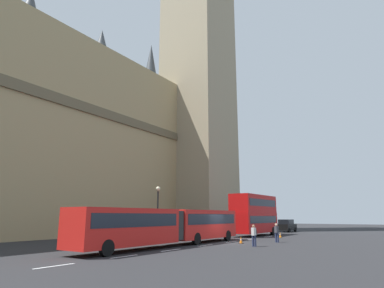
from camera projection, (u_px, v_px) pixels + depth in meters
name	position (u px, v px, depth m)	size (l,w,h in m)	color
ground_plane	(224.00, 243.00, 29.53)	(160.00, 160.00, 0.00)	#262628
lane_centre_marking	(205.00, 245.00, 26.95)	(29.80, 0.16, 0.01)	silver
clock_tower	(198.00, 29.00, 62.93)	(12.01, 12.01, 71.66)	tan
articulated_bus	(170.00, 224.00, 26.61)	(18.62, 2.54, 2.90)	red
double_decker_bus	(254.00, 213.00, 40.50)	(9.02, 2.54, 4.90)	#B20F0F
sedan_lead	(287.00, 226.00, 49.95)	(4.40, 1.86, 1.85)	black
traffic_cone_west	(241.00, 240.00, 28.86)	(0.36, 0.36, 0.58)	black
traffic_cone_middle	(280.00, 235.00, 36.50)	(0.36, 0.36, 0.58)	black
street_lamp	(158.00, 209.00, 32.41)	(0.44, 0.44, 5.27)	black
pedestrian_near_cones	(254.00, 235.00, 26.06)	(0.42, 0.36, 1.69)	#262D4C
pedestrian_by_kerb	(277.00, 232.00, 30.17)	(0.43, 0.36, 1.69)	#262D4C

